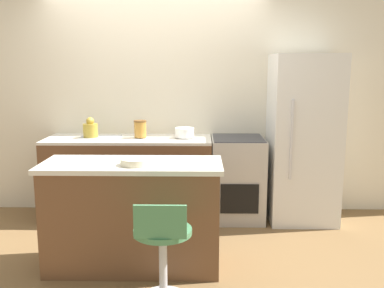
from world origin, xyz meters
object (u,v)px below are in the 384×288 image
Objects in this scene: refrigerator at (303,139)px; stool_chair at (163,252)px; oven_range at (237,178)px; kettle at (90,129)px; mixing_bowl at (185,133)px.

stool_chair is at bearing -127.98° from refrigerator.
oven_range is 0.51× the size of refrigerator.
stool_chair is at bearing -62.30° from kettle.
refrigerator is at bearing -0.66° from kettle.
oven_range is 4.18× the size of kettle.
oven_range is 1.16× the size of stool_chair.
mixing_bowl is (0.09, 1.81, 0.58)m from stool_chair.
stool_chair is (-0.68, -1.80, -0.06)m from oven_range.
oven_range is 1.93m from stool_chair.
refrigerator is at bearing -1.45° from oven_range.
refrigerator reaches higher than stool_chair.
kettle is (-0.95, 1.81, 0.61)m from stool_chair.
mixing_bowl is (-1.30, 0.03, 0.06)m from refrigerator.
stool_chair is 3.86× the size of mixing_bowl.
kettle is at bearing 117.70° from stool_chair.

